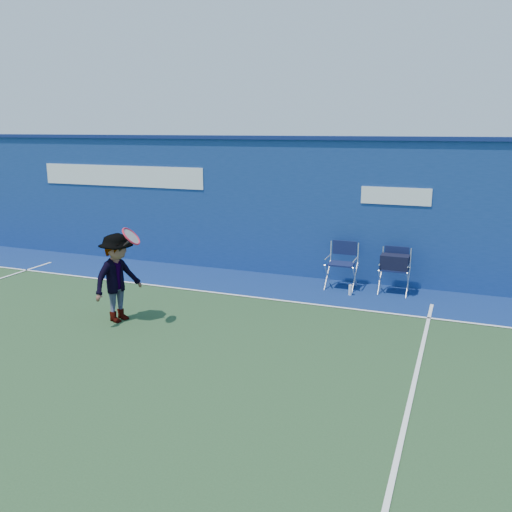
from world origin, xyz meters
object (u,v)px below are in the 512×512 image
at_px(directors_chair_right, 394,275).
at_px(water_bottle, 350,290).
at_px(tennis_player, 118,278).
at_px(directors_chair_left, 341,274).

relative_size(directors_chair_right, water_bottle, 4.28).
xyz_separation_m(water_bottle, tennis_player, (-3.42, -2.87, 0.66)).
bearing_deg(directors_chair_right, water_bottle, -149.55).
distance_m(water_bottle, tennis_player, 4.52).
bearing_deg(tennis_player, directors_chair_right, 38.45).
xyz_separation_m(directors_chair_left, directors_chair_right, (1.06, 0.03, 0.08)).
relative_size(directors_chair_right, tennis_player, 0.55).
distance_m(directors_chair_right, tennis_player, 5.37).
relative_size(water_bottle, tennis_player, 0.13).
xyz_separation_m(directors_chair_left, tennis_player, (-3.13, -3.30, 0.47)).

